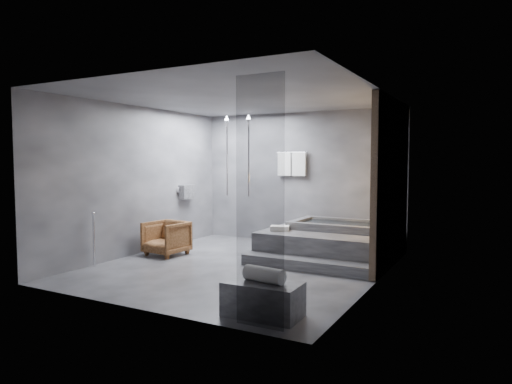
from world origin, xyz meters
The scene contains 7 objects.
room centered at (0.40, 0.24, 1.73)m, with size 5.00×5.04×2.82m.
tub_deck centered at (1.05, 1.45, 0.25)m, with size 2.20×2.00×0.50m, color #363638.
tub_step centered at (1.05, 0.27, 0.09)m, with size 2.20×0.36×0.18m, color #363638.
concrete_bench centered at (1.46, -2.01, 0.20)m, with size 0.88×0.48×0.39m, color #2D2D2F.
driftwood_chair centered at (-1.70, 0.13, 0.32)m, with size 0.69×0.71×0.64m, color #412310.
rolled_towel centered at (1.47, -2.01, 0.48)m, with size 0.18×0.18×0.49m, color silver.
deck_towel centered at (0.28, 0.91, 0.54)m, with size 0.33×0.24×0.09m, color silver.
Camera 1 is at (3.81, -6.54, 1.78)m, focal length 32.00 mm.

